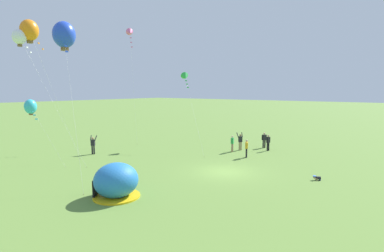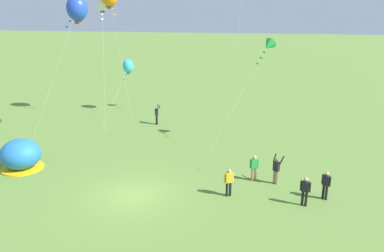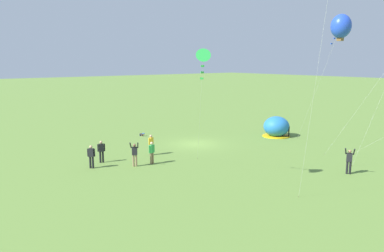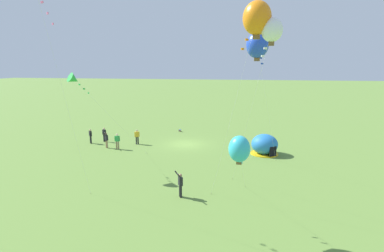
{
  "view_description": "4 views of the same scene",
  "coord_description": "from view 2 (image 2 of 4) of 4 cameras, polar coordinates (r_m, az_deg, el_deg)",
  "views": [
    {
      "loc": [
        -20.01,
        -11.84,
        6.49
      ],
      "look_at": [
        -0.1,
        3.25,
        3.42
      ],
      "focal_mm": 28.0,
      "sensor_mm": 36.0,
      "label": 1
    },
    {
      "loc": [
        7.01,
        -18.88,
        10.6
      ],
      "look_at": [
        2.63,
        4.92,
        2.93
      ],
      "focal_mm": 35.0,
      "sensor_mm": 36.0,
      "label": 2
    },
    {
      "loc": [
        21.6,
        26.98,
        7.8
      ],
      "look_at": [
        2.09,
        2.11,
        2.24
      ],
      "focal_mm": 35.0,
      "sensor_mm": 36.0,
      "label": 3
    },
    {
      "loc": [
        -6.69,
        33.12,
        9.16
      ],
      "look_at": [
        -0.94,
        0.89,
        2.38
      ],
      "focal_mm": 28.0,
      "sensor_mm": 36.0,
      "label": 4
    }
  ],
  "objects": [
    {
      "name": "person_flying_kite",
      "position": [
        24.06,
        12.73,
        -6.41
      ],
      "size": [
        0.72,
        0.68,
        1.89
      ],
      "color": "#8C7251",
      "rests_on": "ground"
    },
    {
      "name": "kite_green",
      "position": [
        29.01,
        11.53,
        11.9
      ],
      "size": [
        4.88,
        6.39,
        8.48
      ],
      "color": "silver",
      "rests_on": "ground"
    },
    {
      "name": "popup_tent",
      "position": [
        28.21,
        -24.65,
        -4.01
      ],
      "size": [
        2.81,
        2.81,
        2.1
      ],
      "color": "#2672BF",
      "rests_on": "ground"
    },
    {
      "name": "ground_plane",
      "position": [
        22.76,
        -8.93,
        -10.42
      ],
      "size": [
        300.0,
        300.0,
        0.0
      ],
      "primitive_type": "plane",
      "color": "olive"
    },
    {
      "name": "kite_blue",
      "position": [
        32.05,
        -17.11,
        16.74
      ],
      "size": [
        3.22,
        6.24,
        11.53
      ],
      "color": "silver",
      "rests_on": "ground"
    },
    {
      "name": "person_watching_sky",
      "position": [
        24.21,
        9.45,
        -6.13
      ],
      "size": [
        0.58,
        0.32,
        1.72
      ],
      "color": "#8C7251",
      "rests_on": "ground"
    },
    {
      "name": "person_near_tent",
      "position": [
        22.13,
        5.63,
        -8.33
      ],
      "size": [
        0.55,
        0.37,
        1.72
      ],
      "color": "black",
      "rests_on": "ground"
    },
    {
      "name": "kite_cyan",
      "position": [
        39.64,
        -9.7,
        8.96
      ],
      "size": [
        1.14,
        7.15,
        5.55
      ],
      "color": "silver",
      "rests_on": "ground"
    },
    {
      "name": "person_arms_raised",
      "position": [
        35.52,
        -5.4,
        1.81
      ],
      "size": [
        0.65,
        0.72,
        1.89
      ],
      "color": "black",
      "rests_on": "ground"
    },
    {
      "name": "kite_white",
      "position": [
        37.84,
        -13.53,
        17.65
      ],
      "size": [
        2.65,
        6.57,
        11.61
      ],
      "color": "silver",
      "rests_on": "ground"
    },
    {
      "name": "person_with_toddler",
      "position": [
        21.93,
        16.85,
        -9.32
      ],
      "size": [
        0.56,
        0.35,
        1.72
      ],
      "color": "black",
      "rests_on": "ground"
    },
    {
      "name": "person_center_field",
      "position": [
        23.01,
        19.72,
        -8.3
      ],
      "size": [
        0.46,
        0.43,
        1.72
      ],
      "color": "black",
      "rests_on": "ground"
    }
  ]
}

